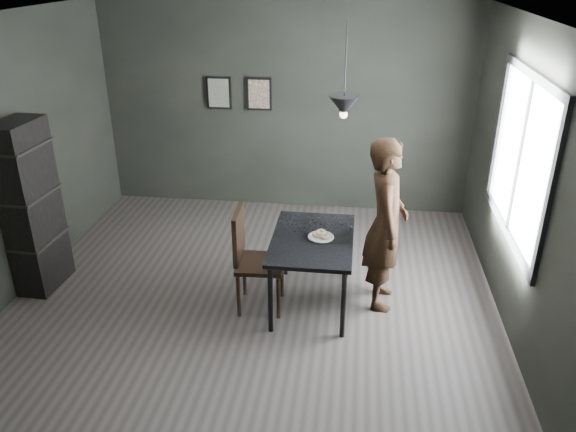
# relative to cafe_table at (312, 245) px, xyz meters

# --- Properties ---
(ground) EXTENTS (5.00, 5.00, 0.00)m
(ground) POSITION_rel_cafe_table_xyz_m (-0.60, 0.00, -0.67)
(ground) COLOR #342E2C
(ground) RESTS_ON ground
(back_wall) EXTENTS (5.00, 0.10, 2.80)m
(back_wall) POSITION_rel_cafe_table_xyz_m (-0.60, 2.50, 0.73)
(back_wall) COLOR black
(back_wall) RESTS_ON ground
(ceiling) EXTENTS (5.00, 5.00, 0.02)m
(ceiling) POSITION_rel_cafe_table_xyz_m (-0.60, 0.00, 2.13)
(ceiling) COLOR silver
(ceiling) RESTS_ON ground
(window_assembly) EXTENTS (0.04, 1.96, 1.56)m
(window_assembly) POSITION_rel_cafe_table_xyz_m (1.87, 0.20, 0.93)
(window_assembly) COLOR white
(window_assembly) RESTS_ON ground
(cafe_table) EXTENTS (0.80, 1.20, 0.75)m
(cafe_table) POSITION_rel_cafe_table_xyz_m (0.00, 0.00, 0.00)
(cafe_table) COLOR black
(cafe_table) RESTS_ON ground
(white_plate) EXTENTS (0.23, 0.23, 0.01)m
(white_plate) POSITION_rel_cafe_table_xyz_m (0.08, 0.00, 0.08)
(white_plate) COLOR white
(white_plate) RESTS_ON cafe_table
(donut_pile) EXTENTS (0.18, 0.14, 0.08)m
(donut_pile) POSITION_rel_cafe_table_xyz_m (0.08, 0.00, 0.12)
(donut_pile) COLOR beige
(donut_pile) RESTS_ON white_plate
(woman) EXTENTS (0.43, 0.65, 1.77)m
(woman) POSITION_rel_cafe_table_xyz_m (0.71, 0.12, 0.21)
(woman) COLOR black
(woman) RESTS_ON ground
(wood_chair) EXTENTS (0.48, 0.48, 1.06)m
(wood_chair) POSITION_rel_cafe_table_xyz_m (-0.60, -0.13, -0.07)
(wood_chair) COLOR black
(wood_chair) RESTS_ON ground
(shelf_unit) EXTENTS (0.37, 0.62, 1.83)m
(shelf_unit) POSITION_rel_cafe_table_xyz_m (-2.92, -0.00, 0.24)
(shelf_unit) COLOR black
(shelf_unit) RESTS_ON ground
(pendant_lamp) EXTENTS (0.28, 0.28, 0.86)m
(pendant_lamp) POSITION_rel_cafe_table_xyz_m (0.25, 0.10, 1.38)
(pendant_lamp) COLOR black
(pendant_lamp) RESTS_ON ground
(framed_print_left) EXTENTS (0.34, 0.04, 0.44)m
(framed_print_left) POSITION_rel_cafe_table_xyz_m (-1.50, 2.47, 0.93)
(framed_print_left) COLOR black
(framed_print_left) RESTS_ON ground
(framed_print_right) EXTENTS (0.34, 0.04, 0.44)m
(framed_print_right) POSITION_rel_cafe_table_xyz_m (-0.95, 2.47, 0.93)
(framed_print_right) COLOR black
(framed_print_right) RESTS_ON ground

